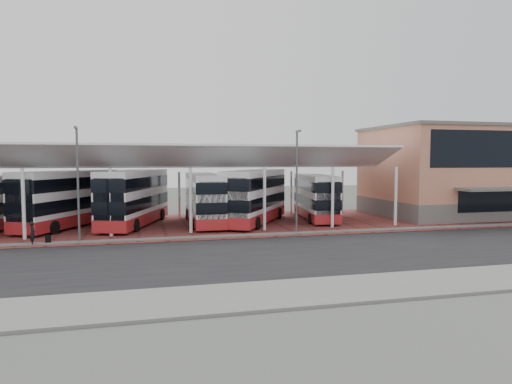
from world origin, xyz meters
TOP-DOWN VIEW (x-y plane):
  - ground at (0.00, 0.00)m, footprint 140.00×140.00m
  - road at (0.00, -1.00)m, footprint 120.00×14.00m
  - forecourt at (2.00, 13.00)m, footprint 72.00×16.00m
  - sidewalk at (0.00, -9.00)m, footprint 120.00×4.00m
  - north_kerb at (0.00, 6.20)m, footprint 120.00×0.80m
  - yellow_line_near at (0.00, -7.00)m, footprint 120.00×0.12m
  - yellow_line_far at (0.00, -6.70)m, footprint 120.00×0.12m
  - canopy at (-6.00, 13.94)m, footprint 37.00×11.63m
  - terminal at (23.00, 13.92)m, footprint 18.40×14.40m
  - lamp_west at (-14.00, 6.27)m, footprint 0.16×0.90m
  - lamp_east at (2.00, 6.27)m, footprint 0.16×0.90m
  - bus_1 at (-15.83, 14.41)m, footprint 7.75×11.63m
  - bus_2 at (-10.33, 13.96)m, footprint 6.25×12.02m
  - bus_3 at (-4.29, 13.42)m, footprint 2.91×10.95m
  - bus_4 at (0.28, 12.77)m, footprint 8.38×11.39m
  - bus_5 at (6.63, 14.04)m, footprint 4.01×10.67m
  - pedestrian at (-16.93, 6.00)m, footprint 0.59×0.68m
  - suitcase at (-16.02, 6.29)m, footprint 0.34×0.24m

SIDE VIEW (x-z plane):
  - ground at x=0.00m, z-range 0.00..0.00m
  - road at x=0.00m, z-range 0.00..0.02m
  - yellow_line_near at x=0.00m, z-range 0.02..0.03m
  - yellow_line_far at x=0.00m, z-range 0.02..0.03m
  - forecourt at x=2.00m, z-range 0.00..0.06m
  - sidewalk at x=0.00m, z-range 0.00..0.14m
  - north_kerb at x=0.00m, z-range 0.00..0.14m
  - suitcase at x=-16.02m, z-range 0.06..0.65m
  - pedestrian at x=-16.93m, z-range 0.06..1.65m
  - bus_5 at x=6.63m, z-range 0.05..4.34m
  - bus_3 at x=-4.29m, z-range 0.05..4.54m
  - bus_4 at x=0.28m, z-range 0.04..4.86m
  - bus_1 at x=-15.83m, z-range 0.04..4.86m
  - bus_2 at x=-10.33m, z-range 0.04..4.89m
  - lamp_west at x=-14.00m, z-range 0.32..8.40m
  - lamp_east at x=2.00m, z-range 0.32..8.40m
  - terminal at x=23.00m, z-range 0.03..9.28m
  - canopy at x=-6.00m, z-range 2.26..9.33m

